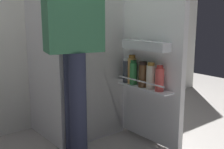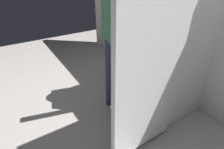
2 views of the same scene
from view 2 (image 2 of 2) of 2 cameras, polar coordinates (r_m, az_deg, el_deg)
The scene contains 3 objects.
ground_plane at distance 2.03m, azimuth 4.07°, elevation -14.03°, with size 6.20×6.20×0.00m, color gray.
refrigerator at distance 1.86m, azimuth 18.24°, elevation 11.46°, with size 0.69×1.22×1.72m.
person at distance 1.78m, azimuth 1.89°, elevation 15.49°, with size 0.53×0.75×1.61m.
Camera 2 is at (1.13, -0.89, 1.43)m, focal length 28.75 mm.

